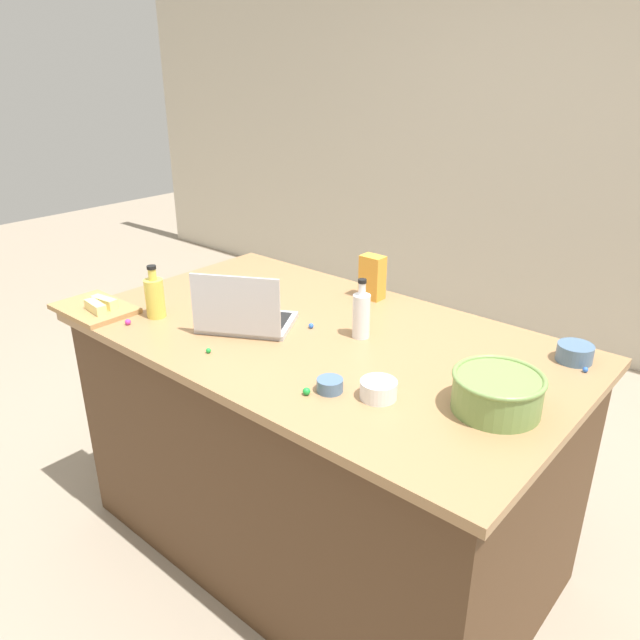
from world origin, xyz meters
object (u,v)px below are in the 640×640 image
object	(u,v)px
bottle_vinegar	(361,314)
ramekin_wide	(330,385)
laptop	(244,317)
candy_bag	(372,277)
mixing_bowl_large	(497,392)
butter_stick_right	(104,302)
ramekin_small	(378,389)
butter_stick_left	(95,307)
ramekin_medium	(575,353)
bottle_oil	(155,297)
cutting_board	(94,309)

from	to	relation	value
bottle_vinegar	ramekin_wide	world-z (taller)	bottle_vinegar
laptop	candy_bag	xyz separation A→B (m)	(0.16, 0.52, 0.04)
mixing_bowl_large	butter_stick_right	size ratio (longest dim) A/B	2.20
ramekin_small	ramekin_wide	xyz separation A→B (m)	(-0.12, -0.06, -0.01)
ramekin_wide	candy_bag	xyz separation A→B (m)	(-0.34, 0.66, 0.07)
butter_stick_left	butter_stick_right	bearing A→B (deg)	110.86
mixing_bowl_large	ramekin_medium	bearing A→B (deg)	82.61
candy_bag	bottle_oil	bearing A→B (deg)	-126.09
bottle_vinegar	butter_stick_right	xyz separation A→B (m)	(-0.84, -0.44, -0.05)
laptop	butter_stick_right	xyz separation A→B (m)	(-0.50, -0.23, -0.01)
mixing_bowl_large	ramekin_small	world-z (taller)	mixing_bowl_large
ramekin_wide	bottle_vinegar	bearing A→B (deg)	113.97
bottle_oil	ramekin_wide	xyz separation A→B (m)	(0.81, -0.00, -0.06)
cutting_board	butter_stick_left	bearing A→B (deg)	-23.15
cutting_board	ramekin_wide	bearing A→B (deg)	6.38
butter_stick_right	candy_bag	size ratio (longest dim) A/B	0.65
ramekin_wide	candy_bag	size ratio (longest dim) A/B	0.44
cutting_board	ramekin_small	xyz separation A→B (m)	(1.16, 0.17, 0.02)
cutting_board	candy_bag	distance (m)	1.04
laptop	cutting_board	distance (m)	0.60
mixing_bowl_large	bottle_oil	xyz separation A→B (m)	(-1.21, -0.21, 0.02)
laptop	ramekin_medium	size ratio (longest dim) A/B	3.47
butter_stick_right	ramekin_medium	xyz separation A→B (m)	(1.45, 0.72, -0.01)
laptop	mixing_bowl_large	distance (m)	0.89
butter_stick_left	bottle_oil	bearing A→B (deg)	40.02
bottle_vinegar	butter_stick_right	distance (m)	0.95
ramekin_medium	bottle_oil	bearing A→B (deg)	-153.57
cutting_board	butter_stick_right	size ratio (longest dim) A/B	2.76
butter_stick_left	ramekin_wide	size ratio (longest dim) A/B	1.48
bottle_vinegar	cutting_board	distance (m)	1.00
mixing_bowl_large	bottle_vinegar	bearing A→B (deg)	166.11
bottle_vinegar	laptop	bearing A→B (deg)	-148.19
mixing_bowl_large	ramekin_medium	xyz separation A→B (m)	(0.05, 0.42, -0.03)
laptop	butter_stick_left	size ratio (longest dim) A/B	3.44
bottle_vinegar	candy_bag	distance (m)	0.36
ramekin_wide	ramekin_small	bearing A→B (deg)	25.23
mixing_bowl_large	candy_bag	bearing A→B (deg)	148.55
bottle_vinegar	ramekin_small	distance (m)	0.40
bottle_vinegar	ramekin_wide	size ratio (longest dim) A/B	2.73
bottle_vinegar	candy_bag	bearing A→B (deg)	120.48
mixing_bowl_large	butter_stick_left	size ratio (longest dim) A/B	2.20
bottle_vinegar	candy_bag	xyz separation A→B (m)	(-0.18, 0.31, 0.00)
bottle_vinegar	ramekin_small	world-z (taller)	bottle_vinegar
butter_stick_right	ramekin_medium	world-z (taller)	same
butter_stick_left	ramekin_medium	world-z (taller)	same
cutting_board	butter_stick_right	xyz separation A→B (m)	(0.04, 0.02, 0.03)
laptop	cutting_board	xyz separation A→B (m)	(-0.54, -0.25, -0.04)
bottle_oil	ramekin_small	distance (m)	0.94
cutting_board	ramekin_wide	distance (m)	1.04
ramekin_medium	mixing_bowl_large	bearing A→B (deg)	-97.39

